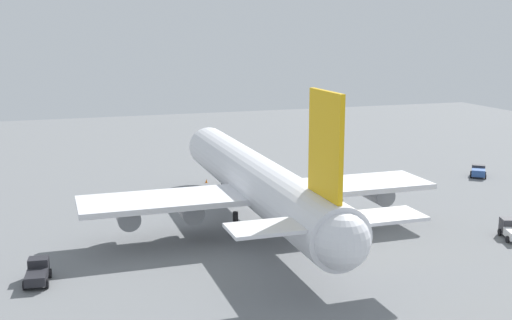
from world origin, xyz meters
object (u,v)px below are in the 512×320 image
at_px(fuel_truck, 478,171).
at_px(safety_cone_nose, 206,181).
at_px(pushback_tractor, 511,230).
at_px(cargo_airplane, 256,181).
at_px(maintenance_van, 37,272).

distance_m(fuel_truck, safety_cone_nose, 48.77).
distance_m(pushback_tractor, safety_cone_nose, 50.76).
height_order(fuel_truck, pushback_tractor, pushback_tractor).
height_order(fuel_truck, safety_cone_nose, fuel_truck).
height_order(cargo_airplane, maintenance_van, cargo_airplane).
bearing_deg(cargo_airplane, pushback_tractor, -117.11).
relative_size(cargo_airplane, fuel_truck, 12.95).
height_order(pushback_tractor, safety_cone_nose, pushback_tractor).
xyz_separation_m(fuel_truck, safety_cone_nose, (11.01, 47.50, -0.71)).
bearing_deg(fuel_truck, maintenance_van, 109.53).
bearing_deg(maintenance_van, fuel_truck, -70.47).
distance_m(cargo_airplane, maintenance_van, 30.58).
height_order(maintenance_van, safety_cone_nose, maintenance_van).
bearing_deg(pushback_tractor, safety_cone_nose, 35.68).
bearing_deg(maintenance_van, safety_cone_nose, -36.19).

